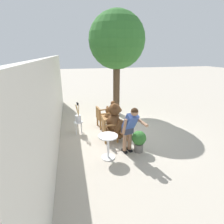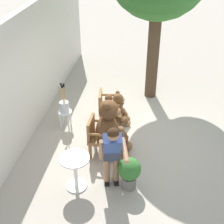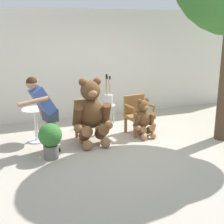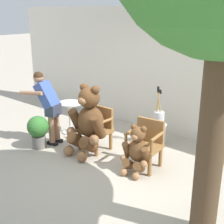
{
  "view_description": "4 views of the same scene",
  "coord_description": "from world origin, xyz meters",
  "px_view_note": "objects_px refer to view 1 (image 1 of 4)",
  "views": [
    {
      "loc": [
        -6.01,
        1.81,
        2.92
      ],
      "look_at": [
        -0.29,
        0.43,
        0.93
      ],
      "focal_mm": 28.0,
      "sensor_mm": 36.0,
      "label": 1
    },
    {
      "loc": [
        -5.86,
        -0.41,
        4.44
      ],
      "look_at": [
        -0.27,
        0.39,
        0.87
      ],
      "focal_mm": 50.0,
      "sensor_mm": 36.0,
      "label": 2
    },
    {
      "loc": [
        -2.36,
        -5.58,
        2.43
      ],
      "look_at": [
        -0.08,
        0.53,
        0.59
      ],
      "focal_mm": 50.0,
      "sensor_mm": 36.0,
      "label": 3
    },
    {
      "loc": [
        3.43,
        -3.64,
        2.7
      ],
      "look_at": [
        -0.05,
        0.45,
        0.95
      ],
      "focal_mm": 50.0,
      "sensor_mm": 36.0,
      "label": 4
    }
  ],
  "objects_px": {
    "teddy_bear_large": "(116,122)",
    "teddy_bear_small": "(109,117)",
    "person_visitor": "(130,126)",
    "brush_bucket": "(78,118)",
    "round_side_table": "(108,144)",
    "white_stool": "(79,124)",
    "wooden_chair_right": "(102,117)",
    "potted_plant": "(139,140)",
    "patio_tree": "(118,42)",
    "wooden_chair_left": "(109,128)"
  },
  "relations": [
    {
      "from": "wooden_chair_right",
      "to": "round_side_table",
      "type": "distance_m",
      "value": 2.27
    },
    {
      "from": "teddy_bear_large",
      "to": "person_visitor",
      "type": "xyz_separation_m",
      "value": [
        -0.99,
        -0.17,
        0.23
      ]
    },
    {
      "from": "wooden_chair_right",
      "to": "potted_plant",
      "type": "xyz_separation_m",
      "value": [
        -2.13,
        -0.75,
        -0.07
      ]
    },
    {
      "from": "brush_bucket",
      "to": "round_side_table",
      "type": "height_order",
      "value": "brush_bucket"
    },
    {
      "from": "wooden_chair_left",
      "to": "wooden_chair_right",
      "type": "bearing_deg",
      "value": -0.02
    },
    {
      "from": "wooden_chair_right",
      "to": "teddy_bear_large",
      "type": "xyz_separation_m",
      "value": [
        -1.18,
        -0.26,
        0.21
      ]
    },
    {
      "from": "person_visitor",
      "to": "patio_tree",
      "type": "xyz_separation_m",
      "value": [
        3.85,
        -0.65,
        2.48
      ]
    },
    {
      "from": "teddy_bear_large",
      "to": "person_visitor",
      "type": "relative_size",
      "value": 0.91
    },
    {
      "from": "teddy_bear_small",
      "to": "brush_bucket",
      "type": "bearing_deg",
      "value": 106.06
    },
    {
      "from": "person_visitor",
      "to": "white_stool",
      "type": "relative_size",
      "value": 3.29
    },
    {
      "from": "teddy_bear_large",
      "to": "teddy_bear_small",
      "type": "bearing_deg",
      "value": -1.55
    },
    {
      "from": "teddy_bear_small",
      "to": "white_stool",
      "type": "height_order",
      "value": "teddy_bear_small"
    },
    {
      "from": "teddy_bear_large",
      "to": "person_visitor",
      "type": "distance_m",
      "value": 1.03
    },
    {
      "from": "white_stool",
      "to": "brush_bucket",
      "type": "relative_size",
      "value": 0.58
    },
    {
      "from": "teddy_bear_large",
      "to": "potted_plant",
      "type": "xyz_separation_m",
      "value": [
        -0.94,
        -0.49,
        -0.28
      ]
    },
    {
      "from": "potted_plant",
      "to": "wooden_chair_right",
      "type": "bearing_deg",
      "value": 19.37
    },
    {
      "from": "brush_bucket",
      "to": "round_side_table",
      "type": "bearing_deg",
      "value": -159.02
    },
    {
      "from": "white_stool",
      "to": "round_side_table",
      "type": "bearing_deg",
      "value": -159.02
    },
    {
      "from": "teddy_bear_large",
      "to": "patio_tree",
      "type": "distance_m",
      "value": 4.03
    },
    {
      "from": "wooden_chair_right",
      "to": "brush_bucket",
      "type": "height_order",
      "value": "brush_bucket"
    },
    {
      "from": "teddy_bear_large",
      "to": "wooden_chair_right",
      "type": "bearing_deg",
      "value": 12.2
    },
    {
      "from": "wooden_chair_right",
      "to": "teddy_bear_small",
      "type": "xyz_separation_m",
      "value": [
        0.01,
        -0.29,
        -0.04
      ]
    },
    {
      "from": "teddy_bear_large",
      "to": "patio_tree",
      "type": "bearing_deg",
      "value": -15.96
    },
    {
      "from": "round_side_table",
      "to": "patio_tree",
      "type": "distance_m",
      "value": 5.09
    },
    {
      "from": "wooden_chair_right",
      "to": "patio_tree",
      "type": "height_order",
      "value": "patio_tree"
    },
    {
      "from": "teddy_bear_large",
      "to": "brush_bucket",
      "type": "distance_m",
      "value": 1.49
    },
    {
      "from": "wooden_chair_right",
      "to": "potted_plant",
      "type": "bearing_deg",
      "value": -160.63
    },
    {
      "from": "teddy_bear_small",
      "to": "round_side_table",
      "type": "relative_size",
      "value": 1.21
    },
    {
      "from": "wooden_chair_left",
      "to": "patio_tree",
      "type": "relative_size",
      "value": 0.18
    },
    {
      "from": "teddy_bear_small",
      "to": "potted_plant",
      "type": "height_order",
      "value": "teddy_bear_small"
    },
    {
      "from": "person_visitor",
      "to": "round_side_table",
      "type": "xyz_separation_m",
      "value": [
        -0.09,
        0.68,
        -0.46
      ]
    },
    {
      "from": "potted_plant",
      "to": "wooden_chair_left",
      "type": "bearing_deg",
      "value": 38.29
    },
    {
      "from": "teddy_bear_small",
      "to": "potted_plant",
      "type": "bearing_deg",
      "value": -167.87
    },
    {
      "from": "teddy_bear_large",
      "to": "brush_bucket",
      "type": "relative_size",
      "value": 1.75
    },
    {
      "from": "teddy_bear_large",
      "to": "white_stool",
      "type": "height_order",
      "value": "teddy_bear_large"
    },
    {
      "from": "teddy_bear_small",
      "to": "patio_tree",
      "type": "xyz_separation_m",
      "value": [
        1.67,
        -0.79,
        2.96
      ]
    },
    {
      "from": "teddy_bear_large",
      "to": "teddy_bear_small",
      "type": "relative_size",
      "value": 1.59
    },
    {
      "from": "brush_bucket",
      "to": "round_side_table",
      "type": "distance_m",
      "value": 2.05
    },
    {
      "from": "teddy_bear_small",
      "to": "person_visitor",
      "type": "xyz_separation_m",
      "value": [
        -2.18,
        -0.14,
        0.48
      ]
    },
    {
      "from": "person_visitor",
      "to": "brush_bucket",
      "type": "xyz_separation_m",
      "value": [
        1.81,
        1.41,
        -0.28
      ]
    },
    {
      "from": "brush_bucket",
      "to": "teddy_bear_small",
      "type": "bearing_deg",
      "value": -73.94
    },
    {
      "from": "wooden_chair_left",
      "to": "teddy_bear_large",
      "type": "height_order",
      "value": "teddy_bear_large"
    },
    {
      "from": "wooden_chair_left",
      "to": "wooden_chair_right",
      "type": "xyz_separation_m",
      "value": [
        1.18,
        -0.0,
        0.0
      ]
    },
    {
      "from": "brush_bucket",
      "to": "patio_tree",
      "type": "xyz_separation_m",
      "value": [
        2.04,
        -2.06,
        2.76
      ]
    },
    {
      "from": "wooden_chair_right",
      "to": "teddy_bear_large",
      "type": "distance_m",
      "value": 1.23
    },
    {
      "from": "brush_bucket",
      "to": "patio_tree",
      "type": "relative_size",
      "value": 0.17
    },
    {
      "from": "brush_bucket",
      "to": "wooden_chair_right",
      "type": "bearing_deg",
      "value": -70.2
    },
    {
      "from": "teddy_bear_large",
      "to": "round_side_table",
      "type": "distance_m",
      "value": 1.21
    },
    {
      "from": "wooden_chair_left",
      "to": "teddy_bear_large",
      "type": "distance_m",
      "value": 0.33
    },
    {
      "from": "wooden_chair_left",
      "to": "person_visitor",
      "type": "distance_m",
      "value": 1.16
    }
  ]
}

